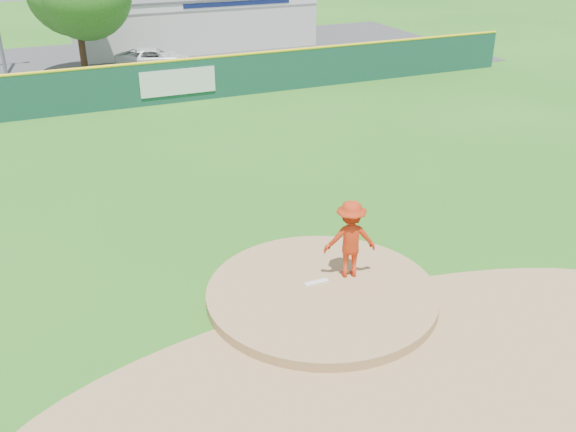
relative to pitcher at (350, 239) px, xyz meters
name	(u,v)px	position (x,y,z in m)	size (l,w,h in m)	color
ground	(322,298)	(-0.91, -0.36, -1.23)	(120.00, 120.00, 0.00)	#286B19
pitchers_mound	(322,298)	(-0.91, -0.36, -1.23)	(5.50, 5.50, 0.50)	#9E774C
pitching_rubber	(316,282)	(-0.91, -0.06, -0.96)	(0.60, 0.15, 0.04)	white
infield_dirt_arc	(388,373)	(-0.91, -3.36, -1.23)	(15.40, 15.40, 0.01)	#9E774C
parking_lot	(116,66)	(-0.91, 26.64, -1.22)	(44.00, 16.00, 0.02)	#38383A
pitcher	(350,239)	(0.00, 0.00, 0.00)	(1.27, 0.73, 1.97)	red
van	(153,59)	(0.93, 24.93, -0.62)	(1.98, 4.30, 1.19)	silver
pool_building_grp	(190,18)	(5.09, 31.64, 0.43)	(15.20, 8.20, 3.31)	silver
fence_banners	(51,95)	(-5.26, 17.56, -0.23)	(15.00, 0.04, 1.20)	maroon
outfield_fence	(149,83)	(-0.91, 17.64, -0.14)	(40.00, 0.14, 2.07)	#144235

